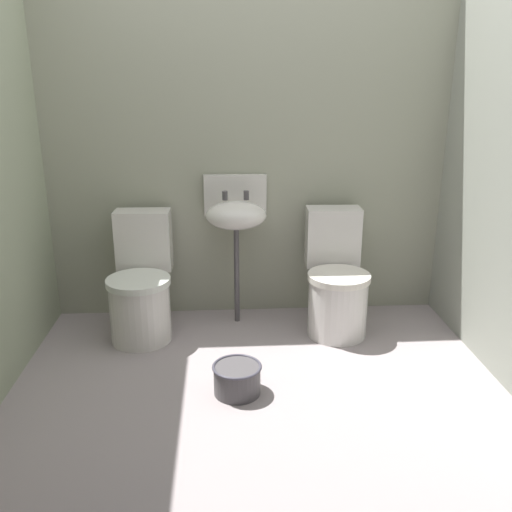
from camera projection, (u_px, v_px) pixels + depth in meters
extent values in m
cube|color=gray|center=(260.00, 408.00, 2.87)|extent=(3.08, 2.78, 0.08)
cube|color=gray|center=(247.00, 144.00, 3.66)|extent=(3.08, 0.10, 2.36)
cylinder|color=silver|center=(140.00, 312.00, 3.46)|extent=(0.39, 0.39, 0.38)
cylinder|color=silver|center=(138.00, 281.00, 3.40)|extent=(0.41, 0.41, 0.04)
cube|color=silver|center=(144.00, 240.00, 3.63)|extent=(0.36, 0.19, 0.40)
cylinder|color=silver|center=(337.00, 307.00, 3.54)|extent=(0.39, 0.39, 0.38)
cylinder|color=silver|center=(339.00, 277.00, 3.47)|extent=(0.41, 0.41, 0.04)
cube|color=silver|center=(333.00, 237.00, 3.70)|extent=(0.37, 0.19, 0.40)
cylinder|color=#494649|center=(237.00, 276.00, 3.69)|extent=(0.04, 0.04, 0.66)
ellipsoid|color=silver|center=(236.00, 215.00, 3.56)|extent=(0.40, 0.32, 0.18)
cube|color=silver|center=(235.00, 195.00, 3.69)|extent=(0.42, 0.04, 0.28)
cylinder|color=#494649|center=(225.00, 196.00, 3.58)|extent=(0.04, 0.04, 0.06)
cylinder|color=#494649|center=(246.00, 195.00, 3.59)|extent=(0.04, 0.04, 0.06)
cylinder|color=#494649|center=(237.00, 380.00, 2.91)|extent=(0.25, 0.25, 0.16)
torus|color=#43404C|center=(237.00, 367.00, 2.88)|extent=(0.26, 0.26, 0.02)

